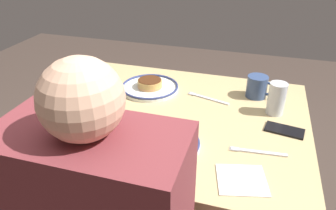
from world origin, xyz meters
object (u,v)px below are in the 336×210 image
fork_near (258,152)px  cell_phone (284,130)px  tea_spoon (97,83)px  coffee_mug (257,86)px  paper_napkin (242,180)px  plate_far_companion (68,121)px  drinking_glass (276,100)px  fork_far (208,98)px  plate_near_main (150,86)px  plate_center_pancakes (167,143)px

fork_near → cell_phone: bearing=-118.6°
fork_near → tea_spoon: size_ratio=1.02×
coffee_mug → paper_napkin: size_ratio=0.85×
paper_napkin → fork_near: fork_near is taller
cell_phone → tea_spoon: size_ratio=0.74×
plate_far_companion → drinking_glass: 0.85m
paper_napkin → fork_far: size_ratio=0.74×
plate_far_companion → plate_near_main: bearing=-116.1°
fork_near → fork_far: bearing=-55.2°
fork_near → plate_center_pancakes: bearing=10.1°
plate_near_main → drinking_glass: drinking_glass is taller
cell_phone → paper_napkin: (0.13, 0.33, -0.00)m
plate_near_main → paper_napkin: (-0.49, 0.52, -0.01)m
plate_center_pancakes → fork_far: plate_center_pancakes is taller
fork_near → paper_napkin: bearing=75.6°
paper_napkin → tea_spoon: (0.76, -0.50, 0.00)m
plate_near_main → tea_spoon: bearing=3.2°
drinking_glass → tea_spoon: (0.86, -0.04, -0.06)m
plate_near_main → paper_napkin: bearing=133.2°
plate_center_pancakes → fork_near: 0.32m
plate_center_pancakes → cell_phone: size_ratio=1.62×
coffee_mug → tea_spoon: 0.78m
plate_center_pancakes → fork_near: bearing=-169.9°
drinking_glass → paper_napkin: 0.47m
plate_far_companion → tea_spoon: size_ratio=1.04×
plate_near_main → plate_center_pancakes: bearing=117.2°
plate_center_pancakes → cell_phone: 0.46m
coffee_mug → cell_phone: 0.30m
fork_near → fork_far: 0.42m
drinking_glass → fork_near: size_ratio=0.70×
plate_near_main → plate_center_pancakes: plate_near_main is taller
fork_near → plate_far_companion: bearing=3.3°
plate_far_companion → coffee_mug: bearing=-145.5°
cell_phone → fork_far: bearing=-18.5°
drinking_glass → plate_center_pancakes: bearing=44.4°
fork_near → tea_spoon: tea_spoon is taller
plate_far_companion → fork_far: size_ratio=1.00×
coffee_mug → tea_spoon: coffee_mug is taller
plate_center_pancakes → tea_spoon: bearing=-39.1°
cell_phone → coffee_mug: bearing=-56.0°
plate_near_main → cell_phone: size_ratio=1.92×
drinking_glass → fork_near: (0.05, 0.30, -0.06)m
plate_center_pancakes → drinking_glass: drinking_glass is taller
fork_far → tea_spoon: size_ratio=1.04×
plate_far_companion → coffee_mug: size_ratio=1.59×
plate_near_main → cell_phone: plate_near_main is taller
plate_center_pancakes → paper_napkin: plate_center_pancakes is taller
tea_spoon → plate_center_pancakes: bearing=140.9°
drinking_glass → fork_far: bearing=-8.7°
cell_phone → fork_far: 0.38m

